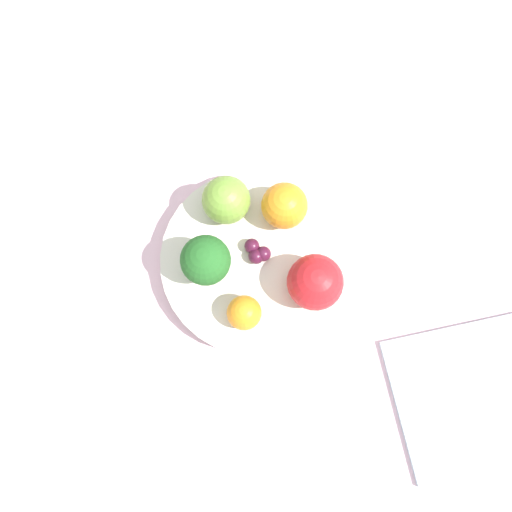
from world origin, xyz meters
name	(u,v)px	position (x,y,z in m)	size (l,w,h in m)	color
ground_plane	(256,268)	(0.00, 0.00, 0.00)	(6.00, 6.00, 0.00)	gray
table_surface	(256,266)	(0.00, 0.00, 0.01)	(1.20, 1.20, 0.02)	silver
bowl	(256,261)	(0.00, 0.00, 0.03)	(0.20, 0.20, 0.03)	silver
broccoli	(206,261)	(0.01, 0.05, 0.08)	(0.05, 0.05, 0.06)	#8CB76B
apple_red	(315,282)	(-0.05, -0.04, 0.07)	(0.05, 0.05, 0.05)	red
apple_green	(226,200)	(0.06, 0.01, 0.07)	(0.05, 0.05, 0.05)	olive
orange_front	(284,206)	(0.04, -0.04, 0.07)	(0.05, 0.05, 0.05)	orange
orange_back	(244,313)	(-0.05, 0.03, 0.06)	(0.03, 0.03, 0.03)	orange
grape_cluster	(256,251)	(0.01, 0.00, 0.05)	(0.03, 0.03, 0.02)	#47142D
napkin	(473,396)	(-0.20, -0.16, 0.02)	(0.16, 0.18, 0.01)	silver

